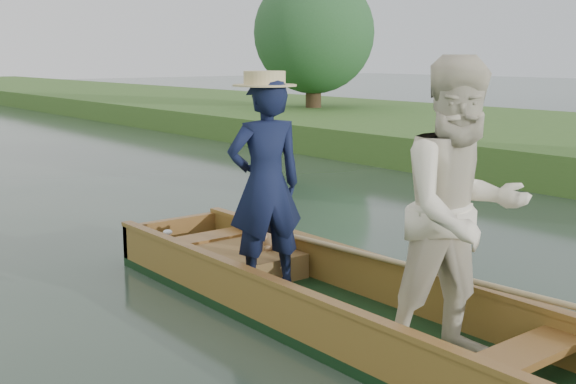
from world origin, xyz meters
TOP-DOWN VIEW (x-y plane):
  - ground at (0.00, 0.00)m, footprint 120.00×120.00m
  - punt at (0.02, -0.27)m, footprint 1.19×5.00m

SIDE VIEW (x-z plane):
  - ground at x=0.00m, z-range 0.00..0.00m
  - punt at x=0.02m, z-range -0.28..1.76m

